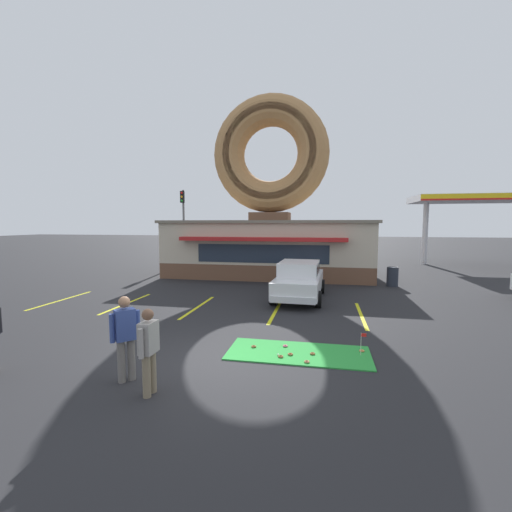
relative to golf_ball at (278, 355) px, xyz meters
name	(u,v)px	position (x,y,z in m)	size (l,w,h in m)	color
ground_plane	(206,364)	(-1.56, -0.72, -0.05)	(160.00, 160.00, 0.00)	#232326
donut_shop_building	(270,214)	(-2.26, 13.22, 3.69)	(12.30, 6.75, 10.96)	brown
putting_mat	(298,353)	(0.46, 0.29, -0.04)	(3.46, 1.51, 0.03)	green
mini_donut_near_left	(313,354)	(0.81, 0.23, 0.00)	(0.13, 0.13, 0.04)	brown
mini_donut_near_right	(285,346)	(0.10, 0.63, 0.00)	(0.13, 0.13, 0.04)	#D8667F
mini_donut_mid_left	(362,351)	(2.00, 0.65, 0.00)	(0.13, 0.13, 0.04)	#D17F47
mini_donut_mid_centre	(254,346)	(-0.68, 0.43, 0.00)	(0.13, 0.13, 0.04)	brown
mini_donut_mid_right	(281,356)	(0.07, -0.10, 0.00)	(0.13, 0.13, 0.04)	brown
mini_donut_far_left	(290,354)	(0.29, 0.09, 0.00)	(0.13, 0.13, 0.04)	brown
mini_donut_far_centre	(307,362)	(0.70, -0.29, 0.00)	(0.13, 0.13, 0.04)	#A5724C
golf_ball	(278,355)	(0.00, 0.00, 0.00)	(0.04, 0.04, 0.04)	white
putting_flag_pin	(363,339)	(1.98, 0.40, 0.39)	(0.13, 0.01, 0.55)	silver
car_white	(299,278)	(0.05, 6.44, 0.82)	(2.12, 4.63, 1.60)	silver
pedestrian_hooded_kid	(149,348)	(-2.11, -2.27, 0.85)	(0.25, 0.60, 1.63)	#7F7056
pedestrian_leather_jacket_man	(125,334)	(-2.84, -1.85, 0.92)	(0.43, 0.46, 1.74)	slate
trash_bin	(392,276)	(4.49, 10.33, 0.45)	(0.57, 0.57, 0.97)	#232833
traffic_light_pole	(183,217)	(-9.86, 17.57, 3.66)	(0.28, 0.47, 5.80)	#595B60
gas_station_canopy	(477,201)	(12.30, 20.91, 4.81)	(9.00, 4.46, 5.30)	silver
parking_stripe_far_left	(62,300)	(-9.65, 4.28, -0.05)	(0.12, 3.60, 0.01)	yellow
parking_stripe_left	(127,303)	(-6.65, 4.28, -0.05)	(0.12, 3.60, 0.01)	yellow
parking_stripe_mid_left	(198,307)	(-3.65, 4.28, -0.05)	(0.12, 3.60, 0.01)	yellow
parking_stripe_centre	(276,311)	(-0.65, 4.28, -0.05)	(0.12, 3.60, 0.01)	yellow
parking_stripe_mid_right	(361,315)	(2.35, 4.28, -0.05)	(0.12, 3.60, 0.01)	yellow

